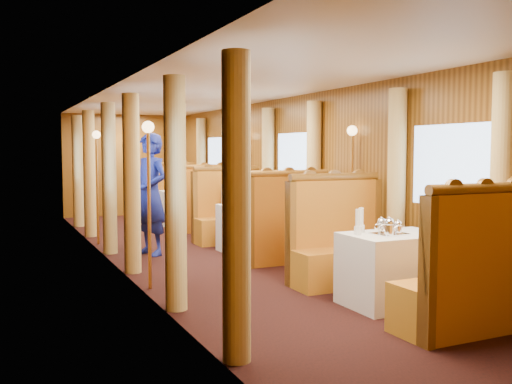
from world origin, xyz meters
TOP-DOWN VIEW (x-y plane):
  - floor at (0.00, 0.00)m, footprint 3.00×12.00m
  - ceiling at (0.00, 0.00)m, footprint 3.00×12.00m
  - wall_far at (0.00, 6.00)m, footprint 3.00×0.01m
  - wall_left at (-1.50, 0.00)m, footprint 0.01×12.00m
  - wall_right at (1.50, 0.00)m, footprint 0.01×12.00m
  - doorway_far at (0.00, 5.97)m, footprint 0.80×0.04m
  - table_near at (0.75, -3.50)m, footprint 1.05×0.72m
  - banquette_near_fwd at (0.75, -4.51)m, footprint 1.30×0.55m
  - banquette_near_aft at (0.75, -2.49)m, footprint 1.30×0.55m
  - table_mid at (0.75, 0.00)m, footprint 1.05×0.72m
  - banquette_mid_fwd at (0.75, -1.01)m, footprint 1.30×0.55m
  - banquette_mid_aft at (0.75, 1.01)m, footprint 1.30×0.55m
  - table_far at (0.75, 3.50)m, footprint 1.05×0.72m
  - banquette_far_fwd at (0.75, 2.49)m, footprint 1.30×0.55m
  - banquette_far_aft at (0.75, 4.51)m, footprint 1.30×0.55m
  - tea_tray at (0.64, -3.53)m, footprint 0.36×0.28m
  - teapot_left at (0.56, -3.63)m, footprint 0.21×0.18m
  - teapot_right at (0.71, -3.58)m, footprint 0.14×0.11m
  - teapot_back at (0.61, -3.44)m, footprint 0.16×0.12m
  - fruit_plate at (1.06, -3.65)m, footprint 0.21×0.21m
  - cup_inboard at (0.34, -3.40)m, footprint 0.08×0.08m
  - cup_outboard at (0.45, -3.31)m, footprint 0.08×0.08m
  - rose_vase_mid at (0.75, 0.01)m, footprint 0.06×0.06m
  - rose_vase_far at (0.76, 3.49)m, footprint 0.06×0.06m
  - window_left_near at (-1.49, -3.50)m, footprint 0.01×1.20m
  - curtain_left_near_a at (-1.38, -4.28)m, footprint 0.22×0.22m
  - curtain_left_near_b at (-1.38, -2.72)m, footprint 0.22×0.22m
  - window_right_near at (1.49, -3.50)m, footprint 0.01×1.20m
  - curtain_right_near_a at (1.38, -4.28)m, footprint 0.22×0.22m
  - curtain_right_near_b at (1.38, -2.72)m, footprint 0.22×0.22m
  - window_left_mid at (-1.49, 0.00)m, footprint 0.01×1.20m
  - curtain_left_mid_a at (-1.38, -0.78)m, footprint 0.22×0.22m
  - curtain_left_mid_b at (-1.38, 0.78)m, footprint 0.22×0.22m
  - window_right_mid at (1.49, 0.00)m, footprint 0.01×1.20m
  - curtain_right_mid_a at (1.38, -0.78)m, footprint 0.22×0.22m
  - curtain_right_mid_b at (1.38, 0.78)m, footprint 0.22×0.22m
  - window_left_far at (-1.49, 3.50)m, footprint 0.01×1.20m
  - curtain_left_far_a at (-1.38, 2.72)m, footprint 0.22×0.22m
  - curtain_left_far_b at (-1.38, 4.28)m, footprint 0.22×0.22m
  - window_right_far at (1.49, 3.50)m, footprint 0.01×1.20m
  - curtain_right_far_a at (1.38, 2.72)m, footprint 0.22×0.22m
  - curtain_right_far_b at (1.38, 4.28)m, footprint 0.22×0.22m
  - sconce_left_fore at (-1.40, -1.75)m, footprint 0.14×0.14m
  - sconce_right_fore at (1.40, -1.75)m, footprint 0.14×0.14m
  - sconce_left_aft at (-1.40, 1.75)m, footprint 0.14×0.14m
  - sconce_right_aft at (1.40, 1.75)m, footprint 0.14×0.14m
  - steward at (-0.83, 0.39)m, footprint 0.69×0.81m
  - passenger at (0.75, 0.77)m, footprint 0.40×0.44m

SIDE VIEW (x-z plane):
  - floor at x=0.00m, z-range -0.01..0.01m
  - table_near at x=0.75m, z-range 0.00..0.75m
  - table_mid at x=0.75m, z-range 0.00..0.75m
  - table_far at x=0.75m, z-range 0.00..0.75m
  - banquette_near_fwd at x=0.75m, z-range -0.25..1.09m
  - banquette_near_aft at x=0.75m, z-range -0.25..1.09m
  - banquette_mid_fwd at x=0.75m, z-range -0.25..1.09m
  - banquette_mid_aft at x=0.75m, z-range -0.25..1.09m
  - banquette_far_fwd at x=0.75m, z-range -0.25..1.09m
  - banquette_far_aft at x=0.75m, z-range -0.25..1.09m
  - passenger at x=0.75m, z-range 0.36..1.12m
  - tea_tray at x=0.64m, z-range 0.75..0.76m
  - fruit_plate at x=1.06m, z-range 0.74..0.80m
  - teapot_right at x=0.71m, z-range 0.75..0.86m
  - teapot_back at x=0.61m, z-range 0.75..0.87m
  - teapot_left at x=0.56m, z-range 0.75..0.89m
  - cup_inboard at x=0.34m, z-range 0.72..0.99m
  - cup_outboard at x=0.45m, z-range 0.72..0.99m
  - rose_vase_mid at x=0.75m, z-range 0.75..1.11m
  - rose_vase_far at x=0.76m, z-range 0.75..1.11m
  - steward at x=-0.83m, z-range 0.00..1.88m
  - doorway_far at x=0.00m, z-range 0.00..2.00m
  - curtain_left_near_a at x=-1.38m, z-range 0.00..2.35m
  - curtain_left_near_b at x=-1.38m, z-range 0.00..2.35m
  - curtain_right_near_a at x=1.38m, z-range 0.00..2.35m
  - curtain_right_near_b at x=1.38m, z-range 0.00..2.35m
  - curtain_left_mid_a at x=-1.38m, z-range 0.00..2.35m
  - curtain_left_mid_b at x=-1.38m, z-range 0.00..2.35m
  - curtain_right_mid_a at x=1.38m, z-range 0.00..2.35m
  - curtain_right_mid_b at x=1.38m, z-range 0.00..2.35m
  - curtain_left_far_a at x=-1.38m, z-range 0.00..2.35m
  - curtain_left_far_b at x=-1.38m, z-range 0.00..2.35m
  - curtain_right_far_a at x=1.38m, z-range 0.00..2.35m
  - curtain_right_far_b at x=1.38m, z-range 0.00..2.35m
  - wall_far at x=0.00m, z-range 0.00..2.50m
  - wall_left at x=-1.50m, z-range 0.00..2.50m
  - wall_right at x=1.50m, z-range 0.00..2.50m
  - sconce_left_fore at x=-1.40m, z-range 0.41..2.36m
  - sconce_right_fore at x=1.40m, z-range 0.41..2.36m
  - sconce_left_aft at x=-1.40m, z-range 0.41..2.36m
  - sconce_right_aft at x=1.40m, z-range 0.41..2.36m
  - window_left_near at x=-1.49m, z-range 1.00..1.90m
  - window_right_near at x=1.49m, z-range 1.00..1.90m
  - window_left_mid at x=-1.49m, z-range 1.00..1.90m
  - window_right_mid at x=1.49m, z-range 1.00..1.90m
  - window_left_far at x=-1.49m, z-range 1.00..1.90m
  - window_right_far at x=1.49m, z-range 1.00..1.90m
  - ceiling at x=0.00m, z-range 2.49..2.51m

